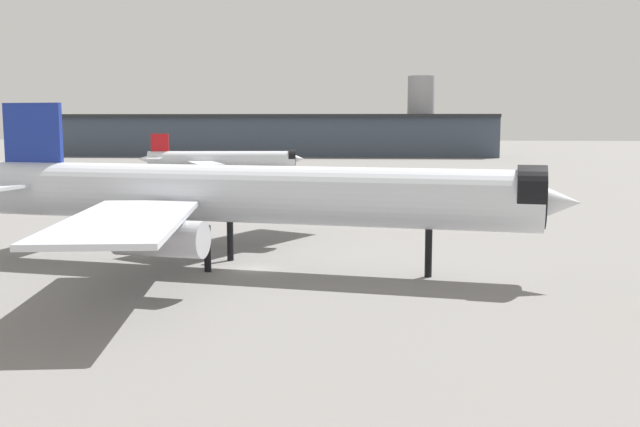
{
  "coord_description": "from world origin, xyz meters",
  "views": [
    {
      "loc": [
        12.09,
        -64.56,
        13.5
      ],
      "look_at": [
        6.24,
        -0.21,
        5.27
      ],
      "focal_mm": 40.81,
      "sensor_mm": 36.0,
      "label": 1
    }
  ],
  "objects": [
    {
      "name": "traffic_cone_near_nose",
      "position": [
        -24.77,
        23.2,
        0.29
      ],
      "size": [
        0.46,
        0.46,
        0.58
      ],
      "primitive_type": "cone",
      "color": "#F2600C",
      "rests_on": "ground"
    },
    {
      "name": "terminal_building",
      "position": [
        -28.08,
        219.45,
        8.39
      ],
      "size": [
        167.6,
        33.83,
        30.61
      ],
      "rotation": [
        0.0,
        0.0,
        0.01
      ],
      "color": "#3D4756",
      "rests_on": "ground"
    },
    {
      "name": "ground",
      "position": [
        0.0,
        0.0,
        0.0
      ],
      "size": [
        900.0,
        900.0,
        0.0
      ],
      "primitive_type": "plane",
      "color": "slate"
    },
    {
      "name": "traffic_cone_wingtip",
      "position": [
        -13.31,
        31.99,
        0.38
      ],
      "size": [
        0.6,
        0.6,
        0.75
      ],
      "primitive_type": "cone",
      "color": "#F2600C",
      "rests_on": "ground"
    },
    {
      "name": "airliner_near_gate",
      "position": [
        -1.24,
        1.01,
        6.72
      ],
      "size": [
        59.03,
        53.39,
        15.28
      ],
      "rotation": [
        0.0,
        0.0,
        -0.16
      ],
      "color": "silver",
      "rests_on": "ground"
    },
    {
      "name": "airliner_far_taxiway",
      "position": [
        -26.12,
        101.58,
        4.66
      ],
      "size": [
        38.55,
        34.95,
        10.59
      ],
      "rotation": [
        0.0,
        0.0,
        0.12
      ],
      "color": "silver",
      "rests_on": "ground"
    }
  ]
}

